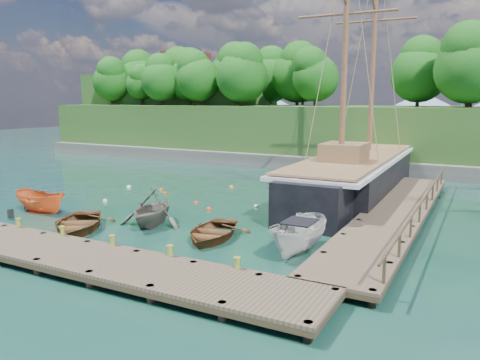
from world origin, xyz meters
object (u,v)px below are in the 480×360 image
object	(u,v)px
cabin_boat_white	(299,253)
rowboat_2	(212,238)
rowboat_0	(78,230)
rowboat_1	(152,225)
motorboat_orange	(42,212)
schooner	(355,178)

from	to	relation	value
cabin_boat_white	rowboat_2	bearing A→B (deg)	-177.05
rowboat_0	rowboat_1	size ratio (longest dim) A/B	1.17
rowboat_0	cabin_boat_white	world-z (taller)	cabin_boat_white
rowboat_0	motorboat_orange	world-z (taller)	motorboat_orange
rowboat_2	motorboat_orange	size ratio (longest dim) A/B	1.10
schooner	rowboat_0	bearing A→B (deg)	-123.39
rowboat_1	motorboat_orange	xyz separation A→B (m)	(-7.70, -0.79, 0.00)
motorboat_orange	cabin_boat_white	size ratio (longest dim) A/B	0.89
cabin_boat_white	schooner	distance (m)	14.30
rowboat_0	rowboat_2	size ratio (longest dim) A/B	1.06
rowboat_2	motorboat_orange	xyz separation A→B (m)	(-11.86, -0.20, 0.00)
rowboat_2	cabin_boat_white	bearing A→B (deg)	-11.50
rowboat_0	rowboat_2	xyz separation A→B (m)	(6.93, 1.99, 0.00)
motorboat_orange	rowboat_2	bearing A→B (deg)	-86.46
rowboat_1	schooner	world-z (taller)	schooner
schooner	rowboat_2	bearing A→B (deg)	-104.29
rowboat_1	cabin_boat_white	xyz separation A→B (m)	(8.70, -0.63, 0.00)
rowboat_2	cabin_boat_white	size ratio (longest dim) A/B	0.99
rowboat_1	motorboat_orange	distance (m)	7.74
rowboat_1	rowboat_2	world-z (taller)	rowboat_1
rowboat_2	schooner	size ratio (longest dim) A/B	0.15
rowboat_0	motorboat_orange	bearing A→B (deg)	127.51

